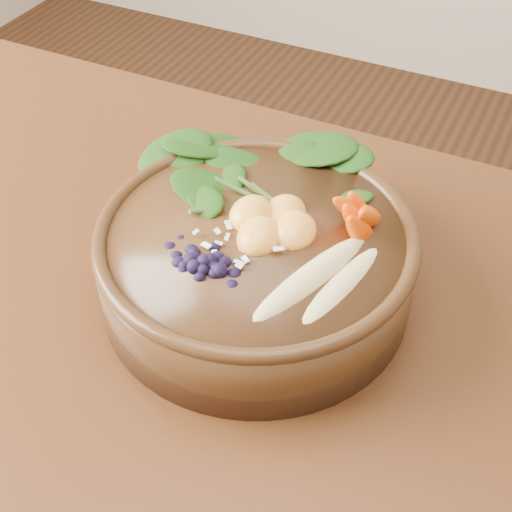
# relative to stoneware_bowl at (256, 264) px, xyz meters

# --- Properties ---
(stoneware_bowl) EXTENTS (0.36, 0.36, 0.07)m
(stoneware_bowl) POSITION_rel_stoneware_bowl_xyz_m (0.00, 0.00, 0.00)
(stoneware_bowl) COLOR #432915
(stoneware_bowl) RESTS_ON dining_table
(kale_heap) EXTENTS (0.23, 0.22, 0.04)m
(kale_heap) POSITION_rel_stoneware_bowl_xyz_m (-0.02, 0.07, 0.06)
(kale_heap) COLOR #1C440F
(kale_heap) RESTS_ON stoneware_bowl
(carrot_cluster) EXTENTS (0.08, 0.08, 0.08)m
(carrot_cluster) POSITION_rel_stoneware_bowl_xyz_m (0.07, 0.05, 0.08)
(carrot_cluster) COLOR #FF4B00
(carrot_cluster) RESTS_ON stoneware_bowl
(banana_halves) EXTENTS (0.09, 0.15, 0.03)m
(banana_halves) POSITION_rel_stoneware_bowl_xyz_m (0.08, -0.03, 0.05)
(banana_halves) COLOR #E0CC84
(banana_halves) RESTS_ON stoneware_bowl
(mandarin_cluster) EXTENTS (0.11, 0.11, 0.03)m
(mandarin_cluster) POSITION_rel_stoneware_bowl_xyz_m (0.01, 0.02, 0.05)
(mandarin_cluster) COLOR #F9A437
(mandarin_cluster) RESTS_ON stoneware_bowl
(blueberry_pile) EXTENTS (0.16, 0.14, 0.04)m
(blueberry_pile) POSITION_rel_stoneware_bowl_xyz_m (-0.02, -0.05, 0.06)
(blueberry_pile) COLOR black
(blueberry_pile) RESTS_ON stoneware_bowl
(coconut_flakes) EXTENTS (0.11, 0.10, 0.01)m
(coconut_flakes) POSITION_rel_stoneware_bowl_xyz_m (-0.01, -0.02, 0.04)
(coconut_flakes) COLOR white
(coconut_flakes) RESTS_ON stoneware_bowl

